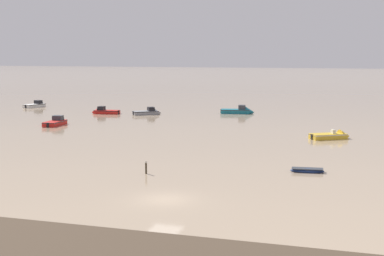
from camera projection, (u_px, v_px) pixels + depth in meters
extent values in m
plane|color=tan|center=(165.00, 199.00, 44.41)|extent=(800.00, 800.00, 0.00)
cube|color=gold|center=(328.00, 137.00, 75.71)|extent=(5.13, 4.33, 0.95)
cone|color=gold|center=(345.00, 136.00, 76.40)|extent=(2.31, 2.42, 1.90)
cube|color=silver|center=(329.00, 134.00, 75.67)|extent=(5.25, 4.42, 0.11)
cube|color=silver|center=(333.00, 131.00, 75.81)|extent=(0.70, 0.76, 0.53)
cube|color=black|center=(312.00, 137.00, 75.04)|extent=(0.46, 0.48, 0.68)
cube|color=red|center=(55.00, 124.00, 89.69)|extent=(2.49, 5.09, 0.97)
cone|color=red|center=(62.00, 122.00, 92.18)|extent=(2.08, 1.71, 1.94)
cube|color=#33383F|center=(55.00, 122.00, 89.69)|extent=(2.55, 5.21, 0.11)
cube|color=#33383F|center=(58.00, 118.00, 90.71)|extent=(1.64, 1.32, 0.75)
cube|color=#384751|center=(60.00, 117.00, 91.28)|extent=(1.49, 0.40, 0.60)
cube|color=black|center=(48.00, 125.00, 87.34)|extent=(0.41, 0.34, 0.69)
ellipsoid|color=navy|center=(307.00, 171.00, 54.61)|extent=(3.34, 1.43, 0.51)
cube|color=#33383F|center=(307.00, 169.00, 54.58)|extent=(3.08, 1.38, 0.07)
cube|color=#33383F|center=(307.00, 169.00, 54.59)|extent=(0.30, 1.02, 0.05)
cube|color=#197084|center=(235.00, 112.00, 107.72)|extent=(5.69, 3.14, 1.06)
cone|color=#197084|center=(250.00, 112.00, 107.37)|extent=(2.03, 2.38, 2.12)
cube|color=#33383F|center=(235.00, 110.00, 107.66)|extent=(5.82, 3.20, 0.12)
cube|color=#33383F|center=(242.00, 107.00, 107.44)|extent=(1.57, 1.88, 0.82)
cube|color=#384751|center=(245.00, 107.00, 107.35)|extent=(0.57, 1.64, 0.66)
cube|color=black|center=(221.00, 111.00, 108.03)|extent=(0.40, 0.47, 0.75)
cube|color=white|center=(34.00, 106.00, 120.02)|extent=(3.08, 5.04, 0.92)
cone|color=white|center=(43.00, 105.00, 122.09)|extent=(2.16, 1.89, 1.85)
cube|color=black|center=(34.00, 104.00, 120.02)|extent=(3.15, 5.15, 0.10)
cube|color=black|center=(38.00, 102.00, 120.86)|extent=(1.70, 1.46, 0.72)
cube|color=#384751|center=(40.00, 101.00, 121.32)|extent=(1.42, 0.60, 0.57)
cube|color=black|center=(26.00, 106.00, 118.08)|extent=(0.43, 0.37, 0.66)
cube|color=red|center=(107.00, 113.00, 107.13)|extent=(4.77, 2.24, 0.91)
cone|color=red|center=(95.00, 112.00, 107.69)|extent=(1.57, 1.93, 1.83)
cube|color=black|center=(107.00, 111.00, 107.10)|extent=(4.88, 2.29, 0.10)
cube|color=black|center=(101.00, 108.00, 107.28)|extent=(1.21, 1.52, 0.71)
cube|color=#384751|center=(99.00, 108.00, 107.40)|extent=(0.35, 1.40, 0.57)
cube|color=black|center=(118.00, 112.00, 106.59)|extent=(0.31, 0.38, 0.65)
cube|color=gray|center=(145.00, 113.00, 105.63)|extent=(4.80, 4.35, 0.91)
cone|color=gray|center=(158.00, 113.00, 106.48)|extent=(2.25, 2.32, 1.82)
cube|color=black|center=(146.00, 112.00, 105.61)|extent=(4.91, 4.44, 0.10)
cube|color=black|center=(151.00, 109.00, 105.92)|extent=(1.76, 1.81, 0.70)
cube|color=#384751|center=(154.00, 109.00, 106.10)|extent=(1.05, 1.24, 0.56)
cube|color=black|center=(134.00, 113.00, 104.82)|extent=(0.45, 0.46, 0.64)
cylinder|color=#3E3323|center=(146.00, 168.00, 53.79)|extent=(0.18, 0.18, 1.29)
cylinder|color=silver|center=(146.00, 162.00, 53.71)|extent=(0.22, 0.22, 0.08)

